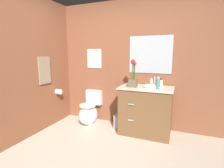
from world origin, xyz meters
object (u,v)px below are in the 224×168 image
at_px(trash_bin, 118,122).
at_px(wall_mirror, 150,55).
at_px(hand_wash_bottle, 158,84).
at_px(toilet, 89,112).
at_px(soap_bottle, 161,84).
at_px(lotion_bottle, 151,84).
at_px(flower_vase, 133,76).
at_px(hanging_towel, 45,70).
at_px(vanity_cabinet, 146,110).
at_px(wall_poster, 94,59).
at_px(toilet_paper_roll, 59,92).

height_order(trash_bin, wall_mirror, wall_mirror).
xyz_separation_m(hand_wash_bottle, wall_mirror, (-0.21, 0.40, 0.48)).
height_order(toilet, hand_wash_bottle, hand_wash_bottle).
xyz_separation_m(soap_bottle, hand_wash_bottle, (-0.04, -0.09, 0.02)).
xyz_separation_m(lotion_bottle, wall_mirror, (-0.09, 0.36, 0.49)).
bearing_deg(flower_vase, lotion_bottle, 2.29).
xyz_separation_m(toilet, hand_wash_bottle, (1.41, -0.14, 0.73)).
height_order(trash_bin, hanging_towel, hanging_towel).
bearing_deg(hanging_towel, trash_bin, 19.95).
bearing_deg(vanity_cabinet, hanging_towel, -165.90).
relative_size(lotion_bottle, trash_bin, 0.65).
xyz_separation_m(flower_vase, soap_bottle, (0.47, 0.06, -0.12)).
relative_size(hand_wash_bottle, trash_bin, 0.76).
bearing_deg(hanging_towel, hand_wash_bottle, 9.81).
xyz_separation_m(toilet, flower_vase, (0.97, -0.11, 0.83)).
bearing_deg(hanging_towel, soap_bottle, 12.06).
height_order(flower_vase, hanging_towel, hanging_towel).
bearing_deg(wall_poster, lotion_bottle, -15.71).
height_order(soap_bottle, hand_wash_bottle, hand_wash_bottle).
xyz_separation_m(soap_bottle, trash_bin, (-0.79, 0.03, -0.82)).
bearing_deg(toilet_paper_roll, hanging_towel, -100.43).
height_order(wall_poster, wall_mirror, wall_mirror).
xyz_separation_m(toilet, soap_bottle, (1.44, -0.04, 0.71)).
xyz_separation_m(flower_vase, hanging_towel, (-1.64, -0.39, 0.08)).
xyz_separation_m(soap_bottle, hanging_towel, (-2.12, -0.45, 0.20)).
bearing_deg(vanity_cabinet, trash_bin, 178.85).
bearing_deg(hand_wash_bottle, hanging_towel, -170.19).
relative_size(flower_vase, hanging_towel, 0.95).
distance_m(trash_bin, wall_mirror, 1.45).
bearing_deg(wall_mirror, hanging_towel, -157.74).
bearing_deg(lotion_bottle, hand_wash_bottle, -19.19).
bearing_deg(hand_wash_bottle, toilet_paper_roll, -178.29).
relative_size(lotion_bottle, hand_wash_bottle, 0.86).
bearing_deg(toilet, trash_bin, -1.36).
height_order(soap_bottle, wall_poster, wall_poster).
distance_m(vanity_cabinet, toilet_paper_roll, 1.83).
bearing_deg(hand_wash_bottle, wall_poster, 163.99).
bearing_deg(soap_bottle, hand_wash_bottle, -111.97).
distance_m(soap_bottle, trash_bin, 1.14).
height_order(vanity_cabinet, wall_mirror, wall_mirror).
relative_size(wall_poster, hanging_towel, 0.78).
bearing_deg(hanging_towel, lotion_bottle, 11.58).
bearing_deg(wall_poster, trash_bin, -23.54).
distance_m(toilet, hanging_towel, 1.24).
bearing_deg(wall_poster, soap_bottle, -12.15).
bearing_deg(flower_vase, hanging_towel, -166.68).
distance_m(toilet, trash_bin, 0.66).
relative_size(vanity_cabinet, trash_bin, 3.90).
bearing_deg(toilet_paper_roll, lotion_bottle, 3.08).
bearing_deg(soap_bottle, toilet_paper_roll, -175.75).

